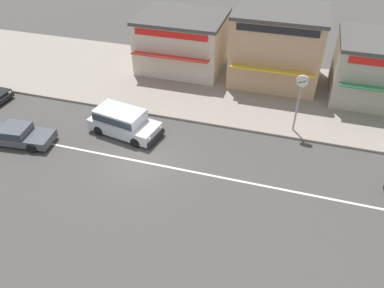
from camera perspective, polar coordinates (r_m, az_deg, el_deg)
ground_plane at (r=21.14m, az=-8.05°, el=-2.62°), size 160.00×160.00×0.00m
lane_centre_stripe at (r=21.14m, az=-8.05°, el=-2.62°), size 50.40×0.14×0.01m
kerb_strip at (r=28.50m, az=-0.53°, el=9.43°), size 68.00×10.00×0.15m
sedan_dark_grey_1 at (r=24.36m, az=-25.18°, el=1.35°), size 4.50×2.07×1.06m
minivan_silver_2 at (r=23.03m, az=-10.52°, el=3.48°), size 4.67×2.61×1.56m
street_clock at (r=22.49m, az=16.24°, el=7.95°), size 0.71×0.22×3.69m
shopfront_corner_warung at (r=29.94m, az=-1.49°, el=15.36°), size 6.44×6.06×4.09m
shopfront_mid_block at (r=28.55m, az=27.16°, el=10.05°), size 6.43×5.90×4.12m
shopfront_far_kios at (r=28.42m, az=12.87°, el=14.41°), size 6.30×6.01×5.20m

